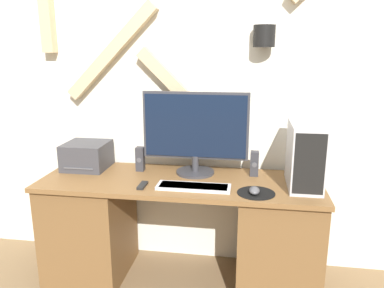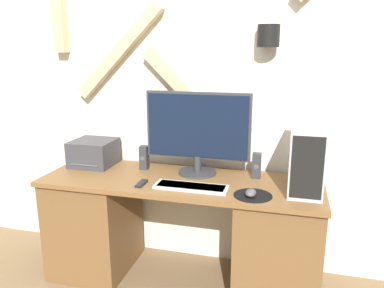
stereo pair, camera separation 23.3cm
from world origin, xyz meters
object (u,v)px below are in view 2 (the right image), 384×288
speaker_left (144,157)px  remote_control (142,184)px  computer_tower (306,159)px  mouse (251,193)px  speaker_right (257,166)px  monitor (198,130)px  printer (94,153)px  keyboard (191,187)px

speaker_left → remote_control: 0.32m
speaker_left → computer_tower: bearing=-7.3°
mouse → remote_control: bearing=178.1°
speaker_right → remote_control: speaker_right is taller
monitor → speaker_right: size_ratio=4.22×
monitor → printer: bearing=-179.5°
monitor → keyboard: bearing=-83.7°
monitor → mouse: bearing=-39.8°
mouse → printer: printer is taller
monitor → printer: (-0.77, -0.01, -0.21)m
mouse → speaker_left: 0.84m
computer_tower → speaker_left: 1.08m
monitor → remote_control: monitor is taller
computer_tower → remote_control: 1.00m
computer_tower → speaker_right: 0.35m
keyboard → remote_control: bearing=-176.6°
printer → remote_control: bearing=-31.5°
mouse → keyboard: bearing=173.6°
keyboard → monitor: bearing=96.3°
monitor → printer: monitor is taller
mouse → speaker_left: size_ratio=0.59×
computer_tower → speaker_right: bearing=153.0°
mouse → speaker_left: bearing=157.4°
keyboard → mouse: mouse is taller
speaker_left → speaker_right: bearing=1.0°
keyboard → speaker_left: 0.50m
computer_tower → speaker_right: computer_tower is taller
monitor → mouse: (0.39, -0.33, -0.27)m
mouse → speaker_right: size_ratio=0.59×
monitor → speaker_right: monitor is taller
computer_tower → remote_control: size_ratio=3.18×
keyboard → mouse: 0.36m
speaker_left → remote_control: speaker_left is taller
computer_tower → speaker_right: size_ratio=2.36×
keyboard → speaker_left: size_ratio=2.69×
keyboard → mouse: size_ratio=4.57×
keyboard → computer_tower: computer_tower is taller
mouse → printer: (-1.16, 0.32, 0.07)m
keyboard → speaker_left: bearing=145.8°
computer_tower → printer: 1.46m
speaker_right → mouse: bearing=-89.9°
mouse → speaker_right: 0.34m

